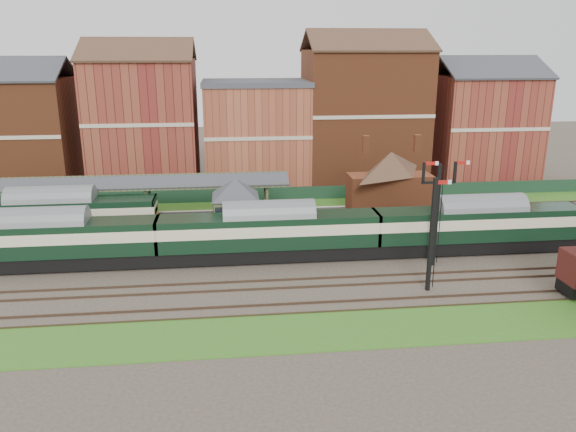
{
  "coord_description": "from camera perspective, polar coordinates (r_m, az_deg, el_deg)",
  "views": [
    {
      "loc": [
        -3.69,
        -41.69,
        16.2
      ],
      "look_at": [
        1.22,
        2.0,
        3.0
      ],
      "focal_mm": 35.0,
      "sensor_mm": 36.0,
      "label": 1
    }
  ],
  "objects": [
    {
      "name": "ground",
      "position": [
        44.88,
        -1.26,
        -4.45
      ],
      "size": [
        160.0,
        160.0,
        0.0
      ],
      "primitive_type": "plane",
      "color": "#473D33",
      "rests_on": "ground"
    },
    {
      "name": "grass_back",
      "position": [
        60.03,
        -2.65,
        1.07
      ],
      "size": [
        90.0,
        4.5,
        0.06
      ],
      "primitive_type": "cube",
      "color": "#2D6619",
      "rests_on": "ground"
    },
    {
      "name": "grass_front",
      "position": [
        34.01,
        0.61,
        -11.68
      ],
      "size": [
        90.0,
        5.0,
        0.06
      ],
      "primitive_type": "cube",
      "color": "#2D6619",
      "rests_on": "ground"
    },
    {
      "name": "fence",
      "position": [
        61.77,
        -2.79,
        2.21
      ],
      "size": [
        90.0,
        0.12,
        1.5
      ],
      "primitive_type": "cube",
      "color": "#193823",
      "rests_on": "ground"
    },
    {
      "name": "platform",
      "position": [
        53.8,
        -7.53,
        -0.4
      ],
      "size": [
        55.0,
        3.4,
        1.0
      ],
      "primitive_type": "cube",
      "color": "#2D2D2D",
      "rests_on": "ground"
    },
    {
      "name": "signal_box",
      "position": [
        46.79,
        -5.31,
        0.5
      ],
      "size": [
        5.4,
        5.4,
        6.0
      ],
      "color": "#667F5A",
      "rests_on": "ground"
    },
    {
      "name": "brick_hut",
      "position": [
        48.17,
        4.31,
        -1.49
      ],
      "size": [
        3.2,
        2.64,
        2.94
      ],
      "color": "maroon",
      "rests_on": "ground"
    },
    {
      "name": "station_building",
      "position": [
        55.16,
        10.31,
        3.61
      ],
      "size": [
        8.1,
        8.1,
        5.9
      ],
      "color": "brown",
      "rests_on": "platform"
    },
    {
      "name": "canopy",
      "position": [
        53.24,
        -14.17,
        3.6
      ],
      "size": [
        26.0,
        3.89,
        4.08
      ],
      "color": "#454C2F",
      "rests_on": "platform"
    },
    {
      "name": "semaphore_bracket",
      "position": [
        43.78,
        14.9,
        0.82
      ],
      "size": [
        3.6,
        0.25,
        8.18
      ],
      "color": "black",
      "rests_on": "ground"
    },
    {
      "name": "semaphore_siding",
      "position": [
        39.2,
        14.42,
        -1.73
      ],
      "size": [
        1.23,
        0.25,
        8.0
      ],
      "color": "black",
      "rests_on": "ground"
    },
    {
      "name": "town_backdrop",
      "position": [
        67.41,
        -3.41,
        8.84
      ],
      "size": [
        69.0,
        10.0,
        16.0
      ],
      "color": "brown",
      "rests_on": "ground"
    },
    {
      "name": "dmu_train",
      "position": [
        44.05,
        -1.94,
        -1.66
      ],
      "size": [
        51.61,
        2.71,
        3.96
      ],
      "color": "black",
      "rests_on": "ground"
    },
    {
      "name": "platform_railcar",
      "position": [
        52.31,
        -22.74,
        0.03
      ],
      "size": [
        17.43,
        2.75,
        4.01
      ],
      "color": "black",
      "rests_on": "ground"
    }
  ]
}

